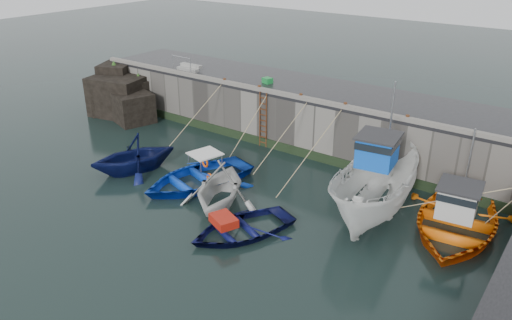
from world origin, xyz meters
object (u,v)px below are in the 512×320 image
Objects in this scene: bollard_a at (225,81)px; bollard_e at (407,118)px; boat_near_white at (135,170)px; boat_near_blacktrim at (220,204)px; boat_far_orange at (455,221)px; bollard_d at (345,105)px; bollard_b at (259,88)px; ladder at (263,120)px; boat_far_white at (376,189)px; boat_near_navy at (242,232)px; fish_crate at (267,80)px; boat_near_blue at (198,184)px; bollard_c at (301,96)px.

bollard_e is (11.00, 0.00, 0.00)m from bollard_a.
boat_near_blacktrim is (5.80, -0.14, 0.00)m from boat_near_white.
bollard_d is at bearing 149.24° from boat_far_orange.
boat_near_white is at bearing -113.28° from bollard_b.
boat_far_orange reaches higher than bollard_d.
bollard_b is (2.94, 6.84, 3.30)m from boat_near_white.
ladder reaches higher than boat_near_blacktrim.
boat_far_orange is at bearing 5.92° from boat_far_white.
boat_near_navy is 11.66m from fish_crate.
boat_far_orange reaches higher than boat_near_white.
bollard_e is at bearing 53.51° from boat_near_white.
boat_near_blacktrim reaches higher than boat_near_blue.
boat_near_blue is 7.19m from bollard_c.
ladder is 11.43× the size of bollard_c.
boat_near_white is 3.68m from boat_near_blue.
bollard_c is (3.17, -1.47, -0.02)m from fish_crate.
boat_near_blacktrim is 15.76× the size of bollard_b.
boat_far_orange reaches higher than bollard_b.
boat_near_white is at bearing -129.52° from bollard_c.
bollard_a and bollard_d have the same top height.
boat_far_white is at bearing -13.45° from fish_crate.
bollard_d is at bearing 46.66° from boat_near_blacktrim.
ladder is 2.81m from bollard_c.
boat_near_blacktrim is 9.40m from bollard_a.
bollard_e is (3.20, 0.00, 0.00)m from bollard_d.
boat_far_orange reaches higher than bollard_e.
bollard_e is at bearing 27.00° from boat_near_blacktrim.
bollard_d is (2.45, 6.98, 3.30)m from boat_near_blacktrim.
bollard_b is at bearing 159.27° from boat_far_orange.
ladder is 0.71× the size of boat_near_navy.
boat_far_orange is at bearing -40.38° from bollard_e.
boat_near_white is 15.42× the size of bollard_b.
boat_far_white reaches higher than boat_near_navy.
bollard_c is (-0.15, 6.98, 3.30)m from boat_near_blacktrim.
boat_near_blue is 20.34× the size of bollard_d.
ladder is 2.68m from fish_crate.
boat_far_orange is 13.56m from fish_crate.
boat_near_navy is 9.19m from bollard_c.
bollard_b is at bearing 146.14° from ladder.
bollard_c is 2.60m from bollard_d.
bollard_d is (0.25, 8.25, 3.30)m from boat_near_navy.
bollard_e is (5.65, 6.98, 3.30)m from boat_near_blacktrim.
boat_near_navy is at bearing -10.54° from boat_near_blue.
bollard_a and bollard_c have the same top height.
bollard_d is 3.20m from bollard_e.
fish_crate reaches higher than ladder.
bollard_e is at bearing 6.58° from fish_crate.
boat_far_orange is (14.95, 3.86, 0.44)m from boat_near_white.
bollard_a reaches higher than boat_near_blue.
bollard_c is at bearing 140.80° from boat_far_white.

